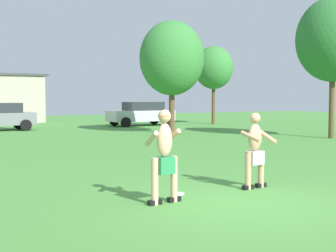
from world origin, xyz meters
The scene contains 8 objects.
ground_plane centered at (0.00, 0.00, 0.00)m, with size 80.00×80.00×0.00m, color #4C8E3D.
player_with_cap centered at (-1.21, 0.71, 0.95)m, with size 0.70×0.62×1.73m.
player_in_gray centered at (1.13, 0.97, 0.84)m, with size 0.70×0.60×1.61m.
frisbee centered at (-0.60, 1.25, 0.01)m, with size 0.26×0.26×0.03m, color white.
car_silver_near_post centered at (8.36, 21.20, 0.82)m, with size 4.33×2.07×1.58m.
tree_left_field centered at (6.95, 14.68, 3.93)m, with size 3.39×3.39×5.90m.
tree_right_field centered at (11.95, 8.48, 4.55)m, with size 3.39×3.39×6.52m.
tree_behind_players centered at (13.68, 20.51, 3.94)m, with size 2.75×2.75×5.46m.
Camera 1 is at (-5.30, -6.70, 1.96)m, focal length 50.06 mm.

